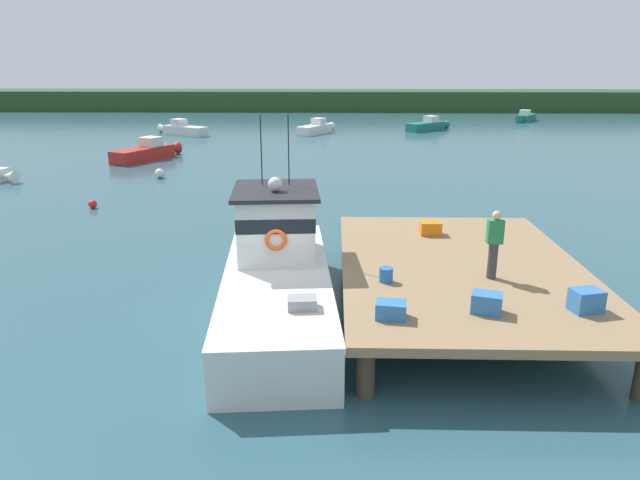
{
  "coord_description": "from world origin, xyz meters",
  "views": [
    {
      "loc": [
        1.59,
        -13.75,
        6.11
      ],
      "look_at": [
        1.2,
        1.29,
        1.4
      ],
      "focal_mm": 32.35,
      "sensor_mm": 36.0,
      "label": 1
    }
  ],
  "objects_px": {
    "bait_bucket": "(386,275)",
    "moored_boat_far_right": "(428,125)",
    "crate_stack_near_edge": "(487,303)",
    "mooring_buoy_outer": "(93,204)",
    "moored_boat_outer_mooring": "(147,152)",
    "mooring_buoy_spare_mooring": "(160,173)",
    "crate_single_far": "(391,310)",
    "moored_boat_far_left": "(182,129)",
    "crate_stack_mid_dock": "(586,300)",
    "main_fishing_boat": "(277,272)",
    "crate_single_by_cleat": "(431,228)",
    "moored_boat_off_the_point": "(317,128)",
    "deckhand_by_the_boat": "(494,243)",
    "moored_boat_near_channel": "(525,117)"
  },
  "relations": [
    {
      "from": "moored_boat_outer_mooring",
      "to": "mooring_buoy_spare_mooring",
      "type": "bearing_deg",
      "value": -66.96
    },
    {
      "from": "moored_boat_outer_mooring",
      "to": "crate_single_by_cleat",
      "type": "bearing_deg",
      "value": -53.69
    },
    {
      "from": "crate_single_far",
      "to": "moored_boat_near_channel",
      "type": "bearing_deg",
      "value": 69.9
    },
    {
      "from": "bait_bucket",
      "to": "mooring_buoy_spare_mooring",
      "type": "height_order",
      "value": "bait_bucket"
    },
    {
      "from": "crate_stack_near_edge",
      "to": "mooring_buoy_outer",
      "type": "bearing_deg",
      "value": 136.1
    },
    {
      "from": "crate_single_far",
      "to": "crate_single_by_cleat",
      "type": "bearing_deg",
      "value": 73.73
    },
    {
      "from": "crate_stack_mid_dock",
      "to": "moored_boat_off_the_point",
      "type": "xyz_separation_m",
      "value": [
        -6.76,
        39.68,
        -0.99
      ]
    },
    {
      "from": "crate_stack_near_edge",
      "to": "moored_boat_outer_mooring",
      "type": "height_order",
      "value": "crate_stack_near_edge"
    },
    {
      "from": "moored_boat_near_channel",
      "to": "mooring_buoy_outer",
      "type": "bearing_deg",
      "value": -128.78
    },
    {
      "from": "moored_boat_outer_mooring",
      "to": "bait_bucket",
      "type": "bearing_deg",
      "value": -61.18
    },
    {
      "from": "crate_stack_near_edge",
      "to": "deckhand_by_the_boat",
      "type": "distance_m",
      "value": 2.14
    },
    {
      "from": "deckhand_by_the_boat",
      "to": "moored_boat_near_channel",
      "type": "xyz_separation_m",
      "value": [
        16.07,
        48.66,
        -1.65
      ]
    },
    {
      "from": "moored_boat_near_channel",
      "to": "mooring_buoy_outer",
      "type": "xyz_separation_m",
      "value": [
        -30.2,
        -37.59,
        -0.22
      ]
    },
    {
      "from": "mooring_buoy_outer",
      "to": "crate_single_by_cleat",
      "type": "bearing_deg",
      "value": -29.68
    },
    {
      "from": "mooring_buoy_spare_mooring",
      "to": "bait_bucket",
      "type": "bearing_deg",
      "value": -59.38
    },
    {
      "from": "bait_bucket",
      "to": "moored_boat_outer_mooring",
      "type": "bearing_deg",
      "value": 118.82
    },
    {
      "from": "crate_single_far",
      "to": "moored_boat_off_the_point",
      "type": "height_order",
      "value": "crate_single_far"
    },
    {
      "from": "mooring_buoy_outer",
      "to": "moored_boat_far_left",
      "type": "bearing_deg",
      "value": 95.85
    },
    {
      "from": "deckhand_by_the_boat",
      "to": "moored_boat_outer_mooring",
      "type": "distance_m",
      "value": 28.5
    },
    {
      "from": "moored_boat_outer_mooring",
      "to": "crate_single_far",
      "type": "bearing_deg",
      "value": -63.14
    },
    {
      "from": "bait_bucket",
      "to": "moored_boat_off_the_point",
      "type": "xyz_separation_m",
      "value": [
        -2.82,
        38.15,
        -0.93
      ]
    },
    {
      "from": "crate_stack_mid_dock",
      "to": "mooring_buoy_spare_mooring",
      "type": "bearing_deg",
      "value": 126.76
    },
    {
      "from": "mooring_buoy_spare_mooring",
      "to": "mooring_buoy_outer",
      "type": "bearing_deg",
      "value": -98.25
    },
    {
      "from": "moored_boat_far_left",
      "to": "moored_boat_far_right",
      "type": "height_order",
      "value": "moored_boat_far_left"
    },
    {
      "from": "moored_boat_far_left",
      "to": "mooring_buoy_spare_mooring",
      "type": "bearing_deg",
      "value": -79.25
    },
    {
      "from": "crate_stack_near_edge",
      "to": "mooring_buoy_outer",
      "type": "xyz_separation_m",
      "value": [
        -13.53,
        13.02,
        -1.22
      ]
    },
    {
      "from": "main_fishing_boat",
      "to": "crate_stack_near_edge",
      "type": "distance_m",
      "value": 5.33
    },
    {
      "from": "bait_bucket",
      "to": "moored_boat_far_right",
      "type": "bearing_deg",
      "value": 79.9
    },
    {
      "from": "moored_boat_near_channel",
      "to": "moored_boat_far_left",
      "type": "bearing_deg",
      "value": -159.69
    },
    {
      "from": "moored_boat_far_right",
      "to": "crate_stack_mid_dock",
      "type": "bearing_deg",
      "value": -94.46
    },
    {
      "from": "moored_boat_near_channel",
      "to": "mooring_buoy_outer",
      "type": "distance_m",
      "value": 48.22
    },
    {
      "from": "moored_boat_near_channel",
      "to": "crate_stack_mid_dock",
      "type": "bearing_deg",
      "value": -106.16
    },
    {
      "from": "crate_stack_mid_dock",
      "to": "moored_boat_off_the_point",
      "type": "distance_m",
      "value": 40.27
    },
    {
      "from": "bait_bucket",
      "to": "moored_boat_far_right",
      "type": "xyz_separation_m",
      "value": [
        7.23,
        40.55,
        -0.93
      ]
    },
    {
      "from": "crate_single_by_cleat",
      "to": "mooring_buoy_outer",
      "type": "height_order",
      "value": "crate_single_by_cleat"
    },
    {
      "from": "mooring_buoy_spare_mooring",
      "to": "deckhand_by_the_boat",
      "type": "bearing_deg",
      "value": -53.38
    },
    {
      "from": "crate_stack_mid_dock",
      "to": "moored_boat_near_channel",
      "type": "relative_size",
      "value": 0.14
    },
    {
      "from": "main_fishing_boat",
      "to": "crate_stack_mid_dock",
      "type": "bearing_deg",
      "value": -21.91
    },
    {
      "from": "moored_boat_far_right",
      "to": "mooring_buoy_spare_mooring",
      "type": "distance_m",
      "value": 28.77
    },
    {
      "from": "bait_bucket",
      "to": "moored_boat_far_right",
      "type": "distance_m",
      "value": 41.2
    },
    {
      "from": "moored_boat_off_the_point",
      "to": "mooring_buoy_outer",
      "type": "height_order",
      "value": "moored_boat_off_the_point"
    },
    {
      "from": "moored_boat_far_left",
      "to": "mooring_buoy_outer",
      "type": "xyz_separation_m",
      "value": [
        2.6,
        -25.44,
        -0.27
      ]
    },
    {
      "from": "crate_stack_near_edge",
      "to": "mooring_buoy_spare_mooring",
      "type": "xyz_separation_m",
      "value": [
        -12.57,
        19.67,
        -1.15
      ]
    },
    {
      "from": "crate_stack_mid_dock",
      "to": "bait_bucket",
      "type": "bearing_deg",
      "value": 158.73
    },
    {
      "from": "bait_bucket",
      "to": "moored_boat_near_channel",
      "type": "distance_m",
      "value": 52.38
    },
    {
      "from": "moored_boat_far_right",
      "to": "moored_boat_outer_mooring",
      "type": "bearing_deg",
      "value": -141.05
    },
    {
      "from": "crate_single_by_cleat",
      "to": "moored_boat_far_left",
      "type": "distance_m",
      "value": 36.62
    },
    {
      "from": "crate_stack_near_edge",
      "to": "main_fishing_boat",
      "type": "bearing_deg",
      "value": 148.73
    },
    {
      "from": "crate_stack_mid_dock",
      "to": "moored_boat_near_channel",
      "type": "height_order",
      "value": "crate_stack_mid_dock"
    },
    {
      "from": "moored_boat_off_the_point",
      "to": "crate_stack_mid_dock",
      "type": "bearing_deg",
      "value": -80.34
    }
  ]
}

